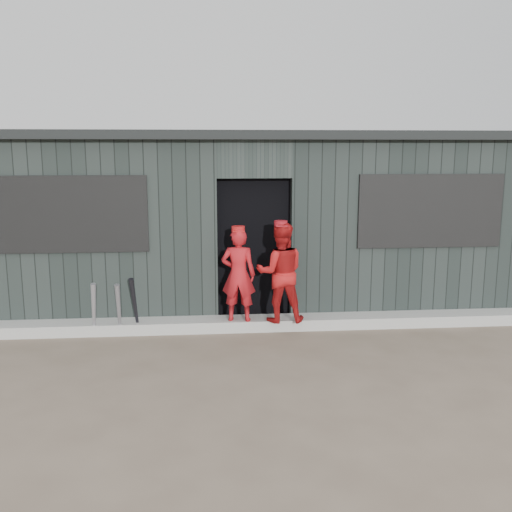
{
  "coord_description": "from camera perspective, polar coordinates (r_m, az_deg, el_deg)",
  "views": [
    {
      "loc": [
        -0.63,
        -5.51,
        2.38
      ],
      "look_at": [
        0.0,
        1.8,
        1.0
      ],
      "focal_mm": 40.0,
      "sensor_mm": 36.0,
      "label": 1
    }
  ],
  "objects": [
    {
      "name": "dugout",
      "position": [
        9.1,
        -0.93,
        3.76
      ],
      "size": [
        8.3,
        3.3,
        2.62
      ],
      "color": "black",
      "rests_on": "ground"
    },
    {
      "name": "player_red_right",
      "position": [
        7.41,
        2.45,
        -1.66
      ],
      "size": [
        0.65,
        0.52,
        1.3
      ],
      "primitive_type": "imported",
      "rotation": [
        0.0,
        0.0,
        3.1
      ],
      "color": "#AC1515",
      "rests_on": "curb"
    },
    {
      "name": "curb",
      "position": [
        7.71,
        -0.01,
        -6.74
      ],
      "size": [
        8.0,
        0.36,
        0.15
      ],
      "primitive_type": "cube",
      "color": "#9B9B96",
      "rests_on": "ground"
    },
    {
      "name": "bat_left",
      "position": [
        7.58,
        -15.92,
        -5.21
      ],
      "size": [
        0.14,
        0.22,
        0.73
      ],
      "primitive_type": "cone",
      "rotation": [
        0.2,
        0.0,
        0.35
      ],
      "color": "#9B9BA3",
      "rests_on": "ground"
    },
    {
      "name": "player_red_left",
      "position": [
        7.43,
        -1.77,
        -1.9
      ],
      "size": [
        0.5,
        0.37,
        1.23
      ],
      "primitive_type": "imported",
      "rotation": [
        0.0,
        0.0,
        2.96
      ],
      "color": "#AD151B",
      "rests_on": "curb"
    },
    {
      "name": "bat_mid",
      "position": [
        7.52,
        -13.56,
        -5.27
      ],
      "size": [
        0.08,
        0.21,
        0.71
      ],
      "primitive_type": "cone",
      "rotation": [
        0.21,
        0.0,
        0.04
      ],
      "color": "gray",
      "rests_on": "ground"
    },
    {
      "name": "ground",
      "position": [
        6.04,
        1.51,
        -12.58
      ],
      "size": [
        80.0,
        80.0,
        0.0
      ],
      "primitive_type": "plane",
      "color": "brown",
      "rests_on": "ground"
    },
    {
      "name": "bat_right",
      "position": [
        7.52,
        -12.01,
        -4.9
      ],
      "size": [
        0.12,
        0.31,
        0.79
      ],
      "primitive_type": "cone",
      "rotation": [
        0.3,
        0.0,
        -0.18
      ],
      "color": "black",
      "rests_on": "ground"
    },
    {
      "name": "player_grey_back",
      "position": [
        8.16,
        0.93,
        -1.94
      ],
      "size": [
        0.68,
        0.54,
        1.2
      ],
      "primitive_type": "imported",
      "rotation": [
        0.0,
        0.0,
        2.84
      ],
      "color": "#AAAAAA",
      "rests_on": "ground"
    }
  ]
}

